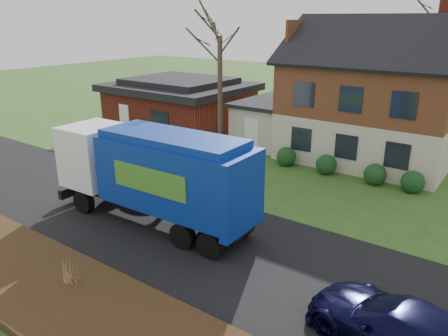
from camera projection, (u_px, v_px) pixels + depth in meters
The scene contains 10 objects.
ground at pixel (192, 237), 16.65m from camera, with size 120.00×120.00×0.00m, color #2F511B.
road at pixel (192, 237), 16.65m from camera, with size 80.00×7.00×0.02m, color black.
mulch_verge at pixel (73, 303), 12.56m from camera, with size 80.00×3.50×0.30m, color #301F10.
main_house at pixel (365, 89), 25.14m from camera, with size 12.95×8.95×9.26m.
ranch_house at pixel (180, 104), 32.67m from camera, with size 9.80×8.20×3.70m.
garbage_truck at pixel (155, 171), 17.07m from camera, with size 9.09×2.68×3.87m.
silver_sedan at pixel (172, 173), 21.23m from camera, with size 1.63×4.69×1.54m, color #B2B5BA.
navy_wagon at pixel (406, 334), 10.45m from camera, with size 2.13×5.25×1.52m, color black.
tree_front_west at pixel (220, 17), 24.30m from camera, with size 3.25×3.25×9.66m.
grass_clump_mid at pixel (70, 270), 13.13m from camera, with size 0.31×0.25×0.85m.
Camera 1 is at (9.75, -11.31, 7.94)m, focal length 35.00 mm.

